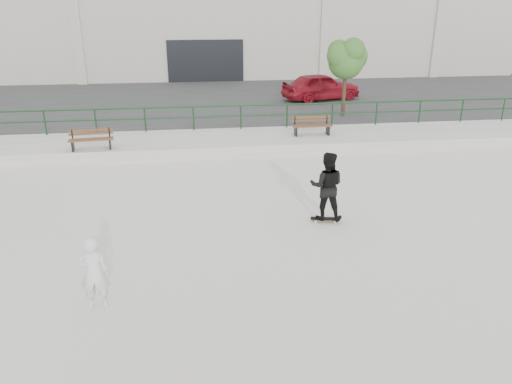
{
  "coord_description": "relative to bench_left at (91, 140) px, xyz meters",
  "views": [
    {
      "loc": [
        -1.05,
        -10.02,
        5.75
      ],
      "look_at": [
        0.51,
        2.0,
        1.01
      ],
      "focal_mm": 35.0,
      "sensor_mm": 36.0,
      "label": 1
    }
  ],
  "objects": [
    {
      "name": "tree",
      "position": [
        10.87,
        4.22,
        2.34
      ],
      "size": [
        2.03,
        1.8,
        3.61
      ],
      "color": "#493624",
      "rests_on": "parking_strip"
    },
    {
      "name": "ground",
      "position": [
        4.8,
        -8.46,
        -0.86
      ],
      "size": [
        120.0,
        120.0,
        0.0
      ],
      "primitive_type": "plane",
      "color": "white",
      "rests_on": "ground"
    },
    {
      "name": "standing_skater",
      "position": [
        7.23,
        -6.34,
        0.18
      ],
      "size": [
        1.08,
        0.94,
        1.89
      ],
      "primitive_type": "imported",
      "rotation": [
        0.0,
        0.0,
        2.86
      ],
      "color": "black",
      "rests_on": "skateboard"
    },
    {
      "name": "commercial_building",
      "position": [
        4.8,
        23.54,
        3.71
      ],
      "size": [
        44.2,
        16.33,
        8.0
      ],
      "color": "#B3ACA1",
      "rests_on": "ground"
    },
    {
      "name": "parking_strip",
      "position": [
        4.8,
        9.54,
        -0.61
      ],
      "size": [
        60.0,
        14.0,
        0.5
      ],
      "primitive_type": "cube",
      "color": "#323232",
      "rests_on": "ground"
    },
    {
      "name": "seated_skater",
      "position": [
        1.71,
        -9.72,
        -0.09
      ],
      "size": [
        0.57,
        0.38,
        1.54
      ],
      "primitive_type": "imported",
      "rotation": [
        0.0,
        0.0,
        3.17
      ],
      "color": "white",
      "rests_on": "ground"
    },
    {
      "name": "bench_right",
      "position": [
        8.57,
        0.99,
        0.01
      ],
      "size": [
        1.61,
        0.48,
        0.74
      ],
      "rotation": [
        0.0,
        0.0,
        0.0
      ],
      "color": "brown",
      "rests_on": "ledge"
    },
    {
      "name": "red_car",
      "position": [
        10.8,
        8.27,
        0.37
      ],
      "size": [
        4.57,
        2.75,
        1.45
      ],
      "primitive_type": "imported",
      "rotation": [
        0.0,
        0.0,
        1.83
      ],
      "color": "maroon",
      "rests_on": "parking_strip"
    },
    {
      "name": "ledge",
      "position": [
        4.8,
        1.04,
        -0.61
      ],
      "size": [
        30.0,
        3.0,
        0.5
      ],
      "primitive_type": "cube",
      "color": "#B2AFA2",
      "rests_on": "ground"
    },
    {
      "name": "skateboard",
      "position": [
        7.23,
        -6.34,
        -0.79
      ],
      "size": [
        0.8,
        0.34,
        0.09
      ],
      "rotation": [
        0.0,
        0.0,
        -0.19
      ],
      "color": "black",
      "rests_on": "ground"
    },
    {
      "name": "railing",
      "position": [
        4.8,
        2.34,
        0.38
      ],
      "size": [
        28.0,
        0.06,
        1.03
      ],
      "color": "#163D1C",
      "rests_on": "ledge"
    },
    {
      "name": "bench_left",
      "position": [
        0.0,
        0.0,
        0.0
      ],
      "size": [
        1.62,
        0.61,
        0.73
      ],
      "rotation": [
        0.0,
        0.0,
        0.09
      ],
      "color": "brown",
      "rests_on": "ledge"
    }
  ]
}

